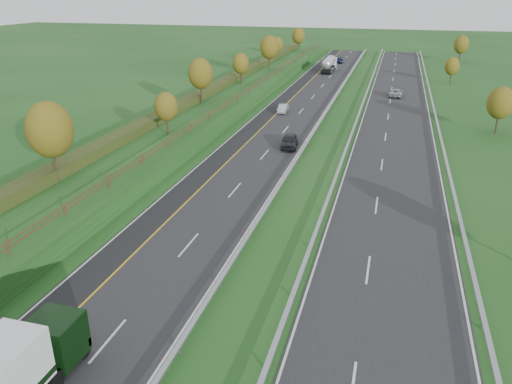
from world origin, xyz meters
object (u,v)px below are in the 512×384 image
car_dark_near (289,141)px  car_small_far (339,60)px  road_tanker (329,64)px  car_oncoming (396,93)px  car_silver_mid (283,108)px

car_dark_near → car_small_far: 79.38m
road_tanker → car_oncoming: bearing=-59.1°
road_tanker → car_dark_near: road_tanker is taller
car_oncoming → car_silver_mid: bearing=47.7°
car_small_far → car_silver_mid: bearing=-94.0°
car_dark_near → car_silver_mid: size_ratio=1.23×
car_silver_mid → car_small_far: 60.75m
car_small_far → car_oncoming: size_ratio=0.86×
road_tanker → car_oncoming: (16.26, -27.12, -1.11)m
car_dark_near → road_tanker: bearing=86.3°
car_silver_mid → car_dark_near: bearing=-77.9°
road_tanker → car_silver_mid: size_ratio=2.87×
road_tanker → car_oncoming: 31.64m
road_tanker → car_oncoming: size_ratio=2.19×
car_silver_mid → car_oncoming: 25.29m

